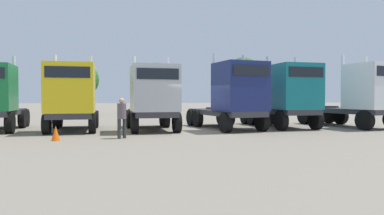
{
  "coord_description": "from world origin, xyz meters",
  "views": [
    {
      "loc": [
        -2.86,
        -18.63,
        1.84
      ],
      "look_at": [
        0.45,
        2.11,
        1.24
      ],
      "focal_mm": 32.73,
      "sensor_mm": 36.0,
      "label": 1
    }
  ],
  "objects_px": {
    "semi_truck_yellow": "(72,96)",
    "traffic_cone_mid": "(56,133)",
    "semi_truck_navy": "(234,96)",
    "semi_truck_white": "(362,95)",
    "semi_truck_teal": "(288,95)",
    "visitor_with_camera": "(122,115)",
    "semi_truck_silver": "(153,97)"
  },
  "relations": [
    {
      "from": "semi_truck_yellow",
      "to": "traffic_cone_mid",
      "type": "height_order",
      "value": "semi_truck_yellow"
    },
    {
      "from": "semi_truck_navy",
      "to": "traffic_cone_mid",
      "type": "bearing_deg",
      "value": -80.55
    },
    {
      "from": "semi_truck_white",
      "to": "traffic_cone_mid",
      "type": "height_order",
      "value": "semi_truck_white"
    },
    {
      "from": "semi_truck_teal",
      "to": "visitor_with_camera",
      "type": "relative_size",
      "value": 3.58
    },
    {
      "from": "semi_truck_white",
      "to": "semi_truck_yellow",
      "type": "bearing_deg",
      "value": -103.56
    },
    {
      "from": "semi_truck_navy",
      "to": "traffic_cone_mid",
      "type": "xyz_separation_m",
      "value": [
        -8.85,
        -3.46,
        -1.63
      ]
    },
    {
      "from": "semi_truck_white",
      "to": "semi_truck_navy",
      "type": "bearing_deg",
      "value": -101.52
    },
    {
      "from": "semi_truck_yellow",
      "to": "visitor_with_camera",
      "type": "xyz_separation_m",
      "value": [
        2.76,
        -3.49,
        -0.85
      ]
    },
    {
      "from": "semi_truck_yellow",
      "to": "visitor_with_camera",
      "type": "height_order",
      "value": "semi_truck_yellow"
    },
    {
      "from": "semi_truck_yellow",
      "to": "traffic_cone_mid",
      "type": "distance_m",
      "value": 4.19
    },
    {
      "from": "semi_truck_silver",
      "to": "semi_truck_teal",
      "type": "distance_m",
      "value": 8.06
    },
    {
      "from": "semi_truck_teal",
      "to": "traffic_cone_mid",
      "type": "bearing_deg",
      "value": -76.94
    },
    {
      "from": "semi_truck_navy",
      "to": "visitor_with_camera",
      "type": "bearing_deg",
      "value": -75.17
    },
    {
      "from": "visitor_with_camera",
      "to": "semi_truck_silver",
      "type": "bearing_deg",
      "value": -62.69
    },
    {
      "from": "semi_truck_teal",
      "to": "visitor_with_camera",
      "type": "bearing_deg",
      "value": -74.15
    },
    {
      "from": "semi_truck_teal",
      "to": "semi_truck_white",
      "type": "distance_m",
      "value": 4.57
    },
    {
      "from": "semi_truck_yellow",
      "to": "semi_truck_navy",
      "type": "relative_size",
      "value": 0.88
    },
    {
      "from": "semi_truck_teal",
      "to": "traffic_cone_mid",
      "type": "height_order",
      "value": "semi_truck_teal"
    },
    {
      "from": "semi_truck_yellow",
      "to": "visitor_with_camera",
      "type": "distance_m",
      "value": 4.53
    },
    {
      "from": "semi_truck_yellow",
      "to": "semi_truck_silver",
      "type": "bearing_deg",
      "value": 81.69
    },
    {
      "from": "semi_truck_yellow",
      "to": "semi_truck_white",
      "type": "bearing_deg",
      "value": 84.91
    },
    {
      "from": "semi_truck_yellow",
      "to": "traffic_cone_mid",
      "type": "xyz_separation_m",
      "value": [
        0.01,
        -3.88,
        -1.59
      ]
    },
    {
      "from": "semi_truck_teal",
      "to": "visitor_with_camera",
      "type": "xyz_separation_m",
      "value": [
        -9.59,
        -3.73,
        -0.92
      ]
    },
    {
      "from": "semi_truck_yellow",
      "to": "visitor_with_camera",
      "type": "relative_size",
      "value": 3.21
    },
    {
      "from": "semi_truck_navy",
      "to": "semi_truck_teal",
      "type": "bearing_deg",
      "value": 88.85
    },
    {
      "from": "semi_truck_teal",
      "to": "traffic_cone_mid",
      "type": "relative_size",
      "value": 10.12
    },
    {
      "from": "semi_truck_silver",
      "to": "semi_truck_teal",
      "type": "height_order",
      "value": "semi_truck_teal"
    },
    {
      "from": "semi_truck_yellow",
      "to": "semi_truck_teal",
      "type": "xyz_separation_m",
      "value": [
        12.35,
        0.24,
        0.07
      ]
    },
    {
      "from": "traffic_cone_mid",
      "to": "semi_truck_yellow",
      "type": "bearing_deg",
      "value": 90.12
    },
    {
      "from": "semi_truck_white",
      "to": "traffic_cone_mid",
      "type": "bearing_deg",
      "value": -90.6
    },
    {
      "from": "semi_truck_silver",
      "to": "traffic_cone_mid",
      "type": "relative_size",
      "value": 9.1
    },
    {
      "from": "semi_truck_silver",
      "to": "semi_truck_teal",
      "type": "xyz_separation_m",
      "value": [
        8.04,
        0.55,
        0.11
      ]
    }
  ]
}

